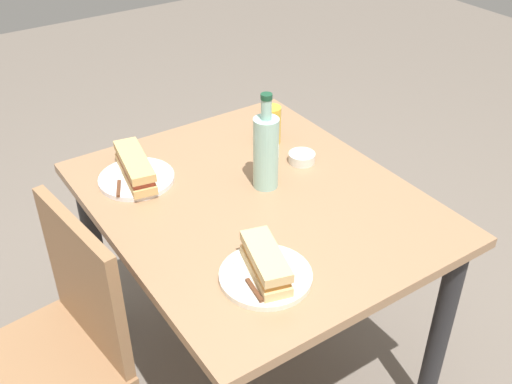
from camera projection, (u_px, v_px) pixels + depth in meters
name	position (u px, v px, depth m)	size (l,w,h in m)	color
ground_plane	(256.00, 366.00, 2.14)	(8.00, 8.00, 0.00)	#6B6056
dining_table	(256.00, 230.00, 1.80)	(1.01, 0.84, 0.73)	#997251
chair_far	(59.00, 346.00, 1.59)	(0.44, 0.44, 0.85)	#936B47
plate_near	(137.00, 179.00, 1.80)	(0.22, 0.22, 0.01)	white
baguette_sandwich_near	(135.00, 167.00, 1.78)	(0.24, 0.11, 0.07)	tan
knife_near	(119.00, 181.00, 1.77)	(0.17, 0.09, 0.01)	silver
plate_far	(266.00, 276.00, 1.45)	(0.22, 0.22, 0.01)	silver
baguette_sandwich_far	(266.00, 263.00, 1.42)	(0.20, 0.12, 0.07)	#DBB77A
knife_far	(247.00, 280.00, 1.42)	(0.18, 0.04, 0.01)	silver
water_bottle	(266.00, 151.00, 1.72)	(0.07, 0.07, 0.29)	#99C6B7
beer_glass	(271.00, 125.00, 1.96)	(0.07, 0.07, 0.13)	gold
olive_bowl	(302.00, 158.00, 1.89)	(0.08, 0.08, 0.03)	silver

